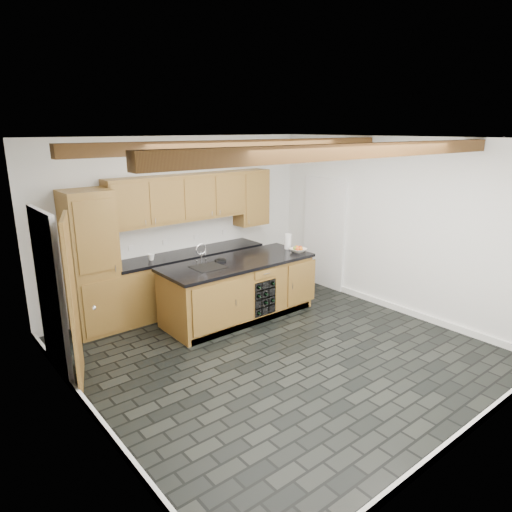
{
  "coord_description": "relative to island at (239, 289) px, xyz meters",
  "views": [
    {
      "loc": [
        -3.77,
        -4.16,
        2.92
      ],
      "look_at": [
        0.26,
        0.8,
        1.12
      ],
      "focal_mm": 32.0,
      "sensor_mm": 36.0,
      "label": 1
    }
  ],
  "objects": [
    {
      "name": "faucet",
      "position": [
        -0.56,
        0.05,
        0.5
      ],
      "size": [
        0.45,
        0.4,
        0.34
      ],
      "color": "black",
      "rests_on": "island"
    },
    {
      "name": "ground",
      "position": [
        -0.31,
        -1.28,
        -0.46
      ],
      "size": [
        5.0,
        5.0,
        0.0
      ],
      "primitive_type": "plane",
      "color": "black",
      "rests_on": "ground"
    },
    {
      "name": "paper_towel",
      "position": [
        1.09,
        0.06,
        0.59
      ],
      "size": [
        0.12,
        0.12,
        0.26
      ],
      "primitive_type": "cylinder",
      "color": "white",
      "rests_on": "island"
    },
    {
      "name": "room_shell",
      "position": [
        -0.39,
        -0.75,
        1.06
      ],
      "size": [
        5.01,
        5.0,
        5.0
      ],
      "color": "white",
      "rests_on": "ground"
    },
    {
      "name": "island",
      "position": [
        0.0,
        0.0,
        0.0
      ],
      "size": [
        2.48,
        0.96,
        0.93
      ],
      "color": "olive",
      "rests_on": "ground"
    },
    {
      "name": "kitchen_scale",
      "position": [
        -0.24,
        0.16,
        0.49
      ],
      "size": [
        0.17,
        0.12,
        0.05
      ],
      "rotation": [
        0.0,
        0.0,
        -0.23
      ],
      "color": "black",
      "rests_on": "island"
    },
    {
      "name": "back_cabinetry",
      "position": [
        -0.68,
        0.95,
        0.51
      ],
      "size": [
        3.65,
        0.62,
        2.2
      ],
      "color": "olive",
      "rests_on": "ground"
    },
    {
      "name": "fruit_bowl",
      "position": [
        1.07,
        -0.21,
        0.5
      ],
      "size": [
        0.3,
        0.3,
        0.07
      ],
      "primitive_type": "imported",
      "rotation": [
        0.0,
        0.0,
        0.13
      ],
      "color": "silver",
      "rests_on": "island"
    },
    {
      "name": "fruit_cluster",
      "position": [
        1.07,
        -0.21,
        0.53
      ],
      "size": [
        0.16,
        0.17,
        0.07
      ],
      "color": "#B21A17",
      "rests_on": "fruit_bowl"
    },
    {
      "name": "mug",
      "position": [
        -1.04,
        0.89,
        0.52
      ],
      "size": [
        0.14,
        0.14,
        0.1
      ],
      "primitive_type": "imported",
      "rotation": [
        0.0,
        0.0,
        -0.35
      ],
      "color": "white",
      "rests_on": "back_cabinetry"
    }
  ]
}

